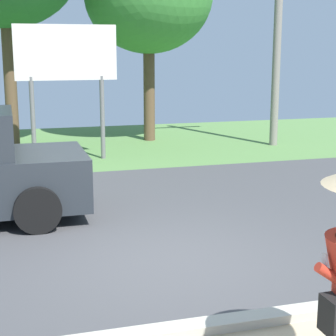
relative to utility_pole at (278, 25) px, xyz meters
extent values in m
cube|color=#424244|center=(-5.78, -6.34, -3.64)|extent=(40.00, 8.00, 0.10)
cube|color=#568144|center=(-5.78, 1.66, -3.64)|extent=(40.00, 8.00, 0.10)
cube|color=#B2AD9E|center=(-5.78, -10.34, -3.54)|extent=(40.00, 0.24, 0.10)
cylinder|color=#B22D1E|center=(-5.46, -11.81, -2.43)|extent=(0.29, 0.08, 0.24)
cube|color=#B7B7BC|center=(-5.50, -11.78, -2.34)|extent=(0.02, 0.11, 0.16)
cube|color=black|center=(-5.47, -11.88, -2.74)|extent=(0.12, 0.24, 0.30)
cube|color=#2D3842|center=(-7.78, -5.56, -2.16)|extent=(0.10, 1.70, 0.77)
cylinder|color=black|center=(-7.43, -4.56, -3.21)|extent=(0.76, 0.28, 0.76)
cylinder|color=black|center=(-7.43, -6.56, -3.21)|extent=(0.76, 0.28, 0.76)
cylinder|color=gray|center=(0.00, 0.00, -0.17)|extent=(0.24, 0.24, 6.83)
cylinder|color=slate|center=(-7.18, -0.69, -2.49)|extent=(0.12, 0.12, 2.20)
cylinder|color=slate|center=(-5.38, -0.69, -2.49)|extent=(0.12, 0.12, 2.20)
cube|color=silver|center=(-6.28, -0.69, -0.79)|extent=(2.60, 0.10, 1.40)
cylinder|color=brown|center=(-7.67, 1.57, -1.57)|extent=(0.36, 0.36, 4.04)
cylinder|color=brown|center=(-3.42, 1.98, -1.95)|extent=(0.36, 0.36, 3.28)
camera|label=1|loc=(-7.82, -15.38, -0.70)|focal=59.79mm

